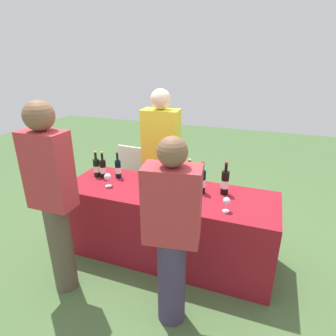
{
  "coord_description": "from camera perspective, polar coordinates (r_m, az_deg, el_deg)",
  "views": [
    {
      "loc": [
        0.88,
        -2.4,
        2.05
      ],
      "look_at": [
        0.0,
        0.0,
        1.02
      ],
      "focal_mm": 30.31,
      "sensor_mm": 36.0,
      "label": 1
    }
  ],
  "objects": [
    {
      "name": "wine_glass_1",
      "position": [
        2.62,
        2.58,
        -4.7
      ],
      "size": [
        0.07,
        0.07,
        0.15
      ],
      "color": "silver",
      "rests_on": "tasting_table"
    },
    {
      "name": "wine_bottle_3",
      "position": [
        3.02,
        -0.74,
        -0.95
      ],
      "size": [
        0.07,
        0.07,
        0.3
      ],
      "color": "black",
      "rests_on": "tasting_table"
    },
    {
      "name": "menu_board",
      "position": [
        4.06,
        -6.91,
        -1.68
      ],
      "size": [
        0.46,
        0.07,
        0.88
      ],
      "primitive_type": "cube",
      "rotation": [
        0.0,
        0.0,
        -0.08
      ],
      "color": "white",
      "rests_on": "ground_plane"
    },
    {
      "name": "wine_glass_0",
      "position": [
        2.99,
        -12.04,
        -1.83
      ],
      "size": [
        0.07,
        0.07,
        0.14
      ],
      "color": "silver",
      "rests_on": "tasting_table"
    },
    {
      "name": "wine_bottle_7",
      "position": [
        2.81,
        11.38,
        -2.87
      ],
      "size": [
        0.08,
        0.08,
        0.33
      ],
      "color": "black",
      "rests_on": "tasting_table"
    },
    {
      "name": "wine_bottle_5",
      "position": [
        2.83,
        4.28,
        -2.28
      ],
      "size": [
        0.07,
        0.07,
        0.34
      ],
      "color": "black",
      "rests_on": "tasting_table"
    },
    {
      "name": "guest_0",
      "position": [
        2.55,
        -22.23,
        -5.05
      ],
      "size": [
        0.37,
        0.23,
        1.74
      ],
      "rotation": [
        0.0,
        0.0,
        -0.0
      ],
      "color": "brown",
      "rests_on": "ground_plane"
    },
    {
      "name": "wine_glass_2",
      "position": [
        2.64,
        4.67,
        -4.73
      ],
      "size": [
        0.07,
        0.07,
        0.14
      ],
      "color": "silver",
      "rests_on": "tasting_table"
    },
    {
      "name": "ground_plane",
      "position": [
        3.28,
        0.0,
        -16.81
      ],
      "size": [
        12.0,
        12.0,
        0.0
      ],
      "primitive_type": "plane",
      "color": "#476638"
    },
    {
      "name": "wine_glass_3",
      "position": [
        2.52,
        11.68,
        -6.63
      ],
      "size": [
        0.07,
        0.07,
        0.13
      ],
      "color": "silver",
      "rests_on": "tasting_table"
    },
    {
      "name": "tasting_table",
      "position": [
        3.05,
        0.0,
        -11.15
      ],
      "size": [
        2.16,
        0.73,
        0.77
      ],
      "primitive_type": "cube",
      "color": "maroon",
      "rests_on": "ground_plane"
    },
    {
      "name": "wine_bottle_6",
      "position": [
        2.8,
        6.89,
        -2.72
      ],
      "size": [
        0.07,
        0.07,
        0.32
      ],
      "color": "black",
      "rests_on": "tasting_table"
    },
    {
      "name": "server_pouring",
      "position": [
        3.37,
        -1.39,
        2.36
      ],
      "size": [
        0.43,
        0.26,
        1.71
      ],
      "rotation": [
        0.0,
        0.0,
        3.2
      ],
      "color": "brown",
      "rests_on": "ground_plane"
    },
    {
      "name": "wine_bottle_4",
      "position": [
        2.85,
        1.34,
        -2.16
      ],
      "size": [
        0.07,
        0.07,
        0.32
      ],
      "color": "black",
      "rests_on": "tasting_table"
    },
    {
      "name": "guest_1",
      "position": [
        2.13,
        0.78,
        -12.7
      ],
      "size": [
        0.44,
        0.28,
        1.57
      ],
      "rotation": [
        0.0,
        0.0,
        0.16
      ],
      "color": "#3F3351",
      "rests_on": "ground_plane"
    },
    {
      "name": "wine_bottle_0",
      "position": [
        3.26,
        -14.16,
        0.11
      ],
      "size": [
        0.07,
        0.07,
        0.3
      ],
      "color": "black",
      "rests_on": "tasting_table"
    },
    {
      "name": "wine_bottle_1",
      "position": [
        3.21,
        -12.92,
        -0.11
      ],
      "size": [
        0.07,
        0.07,
        0.3
      ],
      "color": "black",
      "rests_on": "tasting_table"
    },
    {
      "name": "wine_bottle_2",
      "position": [
        3.17,
        -10.0,
        -0.16
      ],
      "size": [
        0.07,
        0.07,
        0.29
      ],
      "color": "black",
      "rests_on": "tasting_table"
    }
  ]
}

